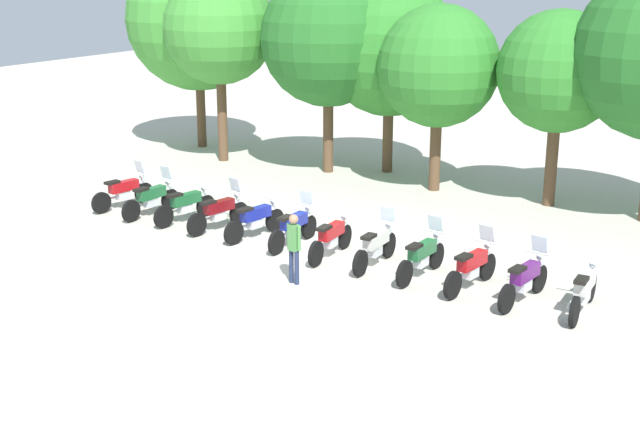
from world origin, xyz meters
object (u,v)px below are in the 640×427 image
at_px(motorcycle_7, 376,246).
at_px(motorcycle_8, 422,256).
at_px(motorcycle_1, 152,198).
at_px(tree_4, 438,66).
at_px(tree_3, 390,48).
at_px(motorcycle_3, 219,212).
at_px(motorcycle_4, 255,219).
at_px(tree_1, 219,28).
at_px(motorcycle_6, 331,238).
at_px(motorcycle_11, 584,290).
at_px(tree_5, 559,72).
at_px(motorcycle_9, 472,267).
at_px(tree_0, 197,19).
at_px(motorcycle_5, 294,227).
at_px(motorcycle_10, 525,279).
at_px(motorcycle_2, 186,205).
at_px(person_0, 294,244).
at_px(tree_2, 328,38).
at_px(motorcycle_0, 124,191).

height_order(motorcycle_7, motorcycle_8, same).
xyz_separation_m(motorcycle_1, tree_4, (6.02, 6.80, 3.47)).
distance_m(motorcycle_8, tree_3, 11.23).
xyz_separation_m(motorcycle_3, motorcycle_4, (1.26, -0.09, -0.01)).
bearing_deg(motorcycle_4, motorcycle_1, 97.03).
relative_size(motorcycle_8, tree_1, 0.32).
bearing_deg(motorcycle_1, motorcycle_4, -88.51).
bearing_deg(motorcycle_6, motorcycle_8, -96.05).
xyz_separation_m(motorcycle_11, tree_5, (-2.89, 7.95, 3.53)).
xyz_separation_m(motorcycle_6, motorcycle_9, (3.80, -0.33, 0.01)).
xyz_separation_m(tree_0, tree_3, (8.34, -0.23, -0.69)).
distance_m(motorcycle_1, tree_0, 10.78).
xyz_separation_m(motorcycle_11, tree_0, (-17.38, 9.69, 4.51)).
height_order(motorcycle_5, motorcycle_8, same).
bearing_deg(motorcycle_5, motorcycle_10, -95.86).
bearing_deg(motorcycle_11, tree_4, 39.07).
xyz_separation_m(motorcycle_2, motorcycle_9, (8.86, -0.92, 0.01)).
xyz_separation_m(tree_1, tree_4, (8.51, -0.15, -0.86)).
relative_size(motorcycle_2, motorcycle_3, 1.00).
bearing_deg(tree_1, motorcycle_8, -34.39).
bearing_deg(motorcycle_4, motorcycle_7, -85.56).
xyz_separation_m(motorcycle_10, motorcycle_11, (1.26, 0.02, -0.01)).
relative_size(motorcycle_11, tree_5, 0.37).
xyz_separation_m(motorcycle_4, motorcycle_6, (2.52, -0.37, 0.00)).
xyz_separation_m(motorcycle_4, tree_3, (-0.19, 8.60, 3.82)).
bearing_deg(person_0, motorcycle_8, -40.71).
bearing_deg(motorcycle_6, tree_5, -26.21).
distance_m(motorcycle_3, tree_1, 9.72).
distance_m(motorcycle_7, motorcycle_8, 1.28).
distance_m(motorcycle_4, tree_0, 13.08).
height_order(motorcycle_2, motorcycle_3, motorcycle_3).
xyz_separation_m(motorcycle_7, tree_2, (-5.79, 7.98, 4.12)).
distance_m(motorcycle_3, tree_4, 8.52).
xyz_separation_m(person_0, tree_2, (-4.69, 9.96, 3.68)).
relative_size(motorcycle_8, tree_0, 0.28).
height_order(motorcycle_7, tree_1, tree_1).
distance_m(motorcycle_5, motorcycle_10, 6.38).
height_order(motorcycle_1, motorcycle_2, motorcycle_1).
xyz_separation_m(person_0, tree_5, (3.27, 9.50, 3.07)).
xyz_separation_m(motorcycle_10, tree_5, (-1.64, 7.97, 3.52)).
distance_m(motorcycle_6, motorcycle_7, 1.27).
bearing_deg(tree_0, motorcycle_0, -67.48).
height_order(motorcycle_7, motorcycle_10, same).
xyz_separation_m(motorcycle_0, motorcycle_2, (2.53, -0.24, -0.01)).
bearing_deg(tree_3, tree_1, -167.03).
distance_m(motorcycle_5, motorcycle_8, 3.83).
relative_size(motorcycle_2, tree_2, 0.31).
height_order(motorcycle_2, tree_2, tree_2).
bearing_deg(motorcycle_10, motorcycle_1, 93.63).
bearing_deg(motorcycle_4, person_0, -121.08).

